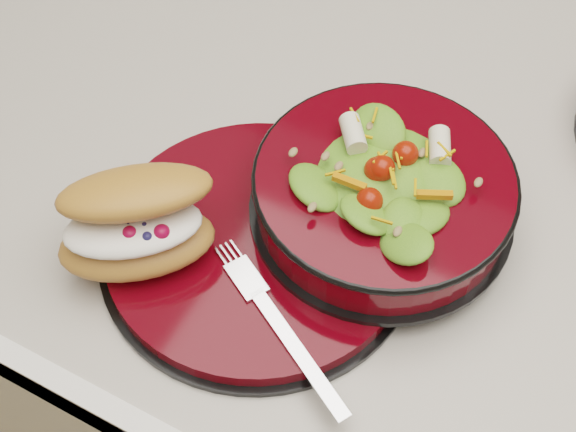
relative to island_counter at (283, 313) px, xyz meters
The scene contains 5 objects.
island_counter is the anchor object (origin of this frame).
dinner_plate 0.49m from the island_counter, 68.12° to the right, with size 0.29×0.29×0.02m.
salad_bowl 0.53m from the island_counter, 30.95° to the right, with size 0.24×0.24×0.10m.
croissant 0.55m from the island_counter, 93.55° to the right, with size 0.15×0.16×0.08m.
fork 0.54m from the island_counter, 61.54° to the right, with size 0.16×0.10×0.00m.
Camera 1 is at (0.28, -0.52, 1.51)m, focal length 50.00 mm.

